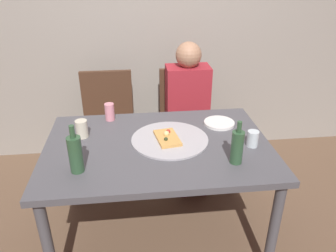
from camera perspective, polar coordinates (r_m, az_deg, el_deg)
name	(u,v)px	position (r m, az deg, el deg)	size (l,w,h in m)	color
ground_plane	(159,232)	(2.47, -1.53, -17.94)	(8.00, 8.00, 0.00)	brown
back_wall	(145,16)	(3.04, -4.07, 18.48)	(6.00, 0.10, 2.60)	gray
dining_table	(158,155)	(2.06, -1.75, -5.02)	(1.38, 0.94, 0.73)	#4C4C51
pizza_tray	(170,139)	(2.06, 0.31, -2.34)	(0.48, 0.48, 0.01)	#ADADB2
pizza_slice_last	(167,137)	(2.05, -0.13, -1.98)	(0.16, 0.24, 0.05)	tan
wine_bottle	(237,147)	(1.84, 11.92, -3.52)	(0.07, 0.07, 0.25)	#2D5133
beer_bottle	(75,154)	(1.79, -15.80, -4.64)	(0.07, 0.07, 0.27)	#2D5133
tumbler_near	(253,139)	(2.05, 14.50, -2.14)	(0.07, 0.07, 0.10)	silver
tumbler_far	(82,129)	(2.15, -14.76, -0.48)	(0.08, 0.08, 0.11)	beige
soda_can	(110,112)	(2.34, -10.11, 2.42)	(0.07, 0.07, 0.12)	pink
plate_stack	(219,123)	(2.29, 8.88, 0.52)	(0.21, 0.21, 0.02)	white
chair_left	(108,118)	(2.90, -10.39, 1.36)	(0.44, 0.44, 0.90)	#472D1E
chair_right	(186,114)	(2.93, 3.09, 2.04)	(0.44, 0.44, 0.90)	#472D1E
guest_in_sweater	(189,108)	(2.74, 3.66, 3.14)	(0.36, 0.56, 1.17)	maroon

